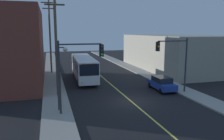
{
  "coord_description": "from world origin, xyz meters",
  "views": [
    {
      "loc": [
        -7.68,
        -20.41,
        6.87
      ],
      "look_at": [
        0.0,
        7.1,
        2.0
      ],
      "focal_mm": 36.39,
      "sensor_mm": 36.0,
      "label": 1
    }
  ],
  "objects_px": {
    "street_lamp_left": "(60,69)",
    "utility_pole_near": "(56,39)",
    "utility_pole_mid": "(50,33)",
    "traffic_signal_left_corner": "(78,63)",
    "parked_car_blue": "(162,83)",
    "city_bus": "(84,67)",
    "traffic_signal_right_corner": "(174,55)",
    "fire_hydrant": "(163,79)"
  },
  "relations": [
    {
      "from": "parked_car_blue",
      "to": "fire_hydrant",
      "type": "height_order",
      "value": "parked_car_blue"
    },
    {
      "from": "parked_car_blue",
      "to": "traffic_signal_right_corner",
      "type": "bearing_deg",
      "value": -75.52
    },
    {
      "from": "city_bus",
      "to": "utility_pole_near",
      "type": "relative_size",
      "value": 1.12
    },
    {
      "from": "utility_pole_near",
      "to": "traffic_signal_left_corner",
      "type": "xyz_separation_m",
      "value": [
        1.5,
        -5.94,
        -1.81
      ]
    },
    {
      "from": "street_lamp_left",
      "to": "utility_pole_near",
      "type": "bearing_deg",
      "value": 91.01
    },
    {
      "from": "utility_pole_mid",
      "to": "utility_pole_near",
      "type": "bearing_deg",
      "value": -88.11
    },
    {
      "from": "traffic_signal_left_corner",
      "to": "city_bus",
      "type": "bearing_deg",
      "value": 79.81
    },
    {
      "from": "city_bus",
      "to": "parked_car_blue",
      "type": "xyz_separation_m",
      "value": [
        7.9,
        -8.7,
        -0.98
      ]
    },
    {
      "from": "city_bus",
      "to": "fire_hydrant",
      "type": "xyz_separation_m",
      "value": [
        9.78,
        -5.55,
        -1.23
      ]
    },
    {
      "from": "traffic_signal_right_corner",
      "to": "fire_hydrant",
      "type": "height_order",
      "value": "traffic_signal_right_corner"
    },
    {
      "from": "utility_pole_mid",
      "to": "street_lamp_left",
      "type": "height_order",
      "value": "utility_pole_mid"
    },
    {
      "from": "city_bus",
      "to": "utility_pole_mid",
      "type": "bearing_deg",
      "value": 126.09
    },
    {
      "from": "utility_pole_mid",
      "to": "traffic_signal_right_corner",
      "type": "xyz_separation_m",
      "value": [
        12.79,
        -16.5,
        -2.28
      ]
    },
    {
      "from": "utility_pole_mid",
      "to": "fire_hydrant",
      "type": "distance_m",
      "value": 19.34
    },
    {
      "from": "utility_pole_mid",
      "to": "traffic_signal_left_corner",
      "type": "xyz_separation_m",
      "value": [
        1.96,
        -19.92,
        -2.28
      ]
    },
    {
      "from": "utility_pole_mid",
      "to": "parked_car_blue",
      "type": "bearing_deg",
      "value": -50.17
    },
    {
      "from": "parked_car_blue",
      "to": "street_lamp_left",
      "type": "xyz_separation_m",
      "value": [
        -11.8,
        -4.16,
        2.9
      ]
    },
    {
      "from": "traffic_signal_left_corner",
      "to": "street_lamp_left",
      "type": "height_order",
      "value": "traffic_signal_left_corner"
    },
    {
      "from": "fire_hydrant",
      "to": "parked_car_blue",
      "type": "bearing_deg",
      "value": -120.79
    },
    {
      "from": "city_bus",
      "to": "utility_pole_mid",
      "type": "distance_m",
      "value": 8.93
    },
    {
      "from": "street_lamp_left",
      "to": "fire_hydrant",
      "type": "distance_m",
      "value": 15.83
    },
    {
      "from": "fire_hydrant",
      "to": "utility_pole_near",
      "type": "bearing_deg",
      "value": -170.4
    },
    {
      "from": "utility_pole_mid",
      "to": "traffic_signal_left_corner",
      "type": "relative_size",
      "value": 1.97
    },
    {
      "from": "city_bus",
      "to": "street_lamp_left",
      "type": "distance_m",
      "value": 13.58
    },
    {
      "from": "utility_pole_near",
      "to": "street_lamp_left",
      "type": "distance_m",
      "value": 5.52
    },
    {
      "from": "parked_car_blue",
      "to": "traffic_signal_left_corner",
      "type": "xyz_separation_m",
      "value": [
        -10.38,
        -5.12,
        3.46
      ]
    },
    {
      "from": "street_lamp_left",
      "to": "fire_hydrant",
      "type": "relative_size",
      "value": 6.55
    },
    {
      "from": "utility_pole_near",
      "to": "fire_hydrant",
      "type": "height_order",
      "value": "utility_pole_near"
    },
    {
      "from": "parked_car_blue",
      "to": "utility_pole_near",
      "type": "distance_m",
      "value": 13.03
    },
    {
      "from": "city_bus",
      "to": "traffic_signal_right_corner",
      "type": "bearing_deg",
      "value": -51.28
    },
    {
      "from": "utility_pole_near",
      "to": "fire_hydrant",
      "type": "distance_m",
      "value": 15.02
    },
    {
      "from": "city_bus",
      "to": "utility_pole_near",
      "type": "distance_m",
      "value": 9.82
    },
    {
      "from": "parked_car_blue",
      "to": "traffic_signal_left_corner",
      "type": "distance_m",
      "value": 12.08
    },
    {
      "from": "parked_car_blue",
      "to": "utility_pole_near",
      "type": "bearing_deg",
      "value": 176.04
    },
    {
      "from": "utility_pole_near",
      "to": "traffic_signal_right_corner",
      "type": "bearing_deg",
      "value": -11.56
    },
    {
      "from": "city_bus",
      "to": "traffic_signal_right_corner",
      "type": "xyz_separation_m",
      "value": [
        8.34,
        -10.4,
        2.49
      ]
    },
    {
      "from": "parked_car_blue",
      "to": "utility_pole_mid",
      "type": "bearing_deg",
      "value": 129.83
    },
    {
      "from": "traffic_signal_right_corner",
      "to": "street_lamp_left",
      "type": "height_order",
      "value": "traffic_signal_right_corner"
    },
    {
      "from": "utility_pole_near",
      "to": "street_lamp_left",
      "type": "height_order",
      "value": "utility_pole_near"
    },
    {
      "from": "utility_pole_near",
      "to": "traffic_signal_left_corner",
      "type": "relative_size",
      "value": 1.82
    },
    {
      "from": "city_bus",
      "to": "street_lamp_left",
      "type": "bearing_deg",
      "value": -106.87
    },
    {
      "from": "parked_car_blue",
      "to": "fire_hydrant",
      "type": "relative_size",
      "value": 5.28
    }
  ]
}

